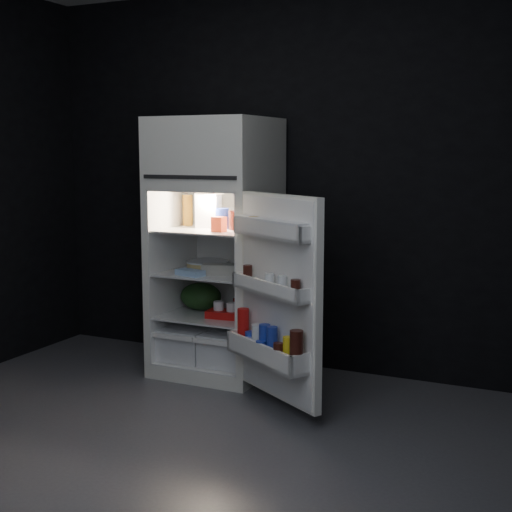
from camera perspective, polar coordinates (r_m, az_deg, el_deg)
The scene contains 17 objects.
floor at distance 3.89m, azimuth -6.41°, elevation -15.26°, with size 4.00×3.40×0.00m, color #525257.
wall_back at distance 5.09m, azimuth 3.43°, elevation 6.07°, with size 4.00×0.00×2.70m, color black.
refrigerator at distance 4.97m, azimuth -3.13°, elevation 1.45°, with size 0.76×0.71×1.78m.
fridge_door at distance 4.20m, azimuth 1.60°, elevation -3.65°, with size 0.71×0.54×1.22m.
milk_jug at distance 4.98m, azimuth -3.83°, elevation 3.66°, with size 0.15×0.15×0.24m, color white.
mayo_jar at distance 4.91m, azimuth -2.74°, elevation 3.02°, with size 0.10×0.10×0.14m, color navy.
jam_jar at distance 4.83m, azimuth -1.68°, elevation 2.87°, with size 0.09×0.09×0.13m, color black.
amber_bottle at distance 5.14m, azimuth -5.49°, elevation 3.68°, with size 0.07×0.07×0.22m, color orange.
small_carton at distance 4.72m, azimuth -2.98°, elevation 2.55°, with size 0.09×0.07×0.10m, color red.
egg_carton at distance 4.83m, azimuth -2.64°, elevation -1.08°, with size 0.29×0.11×0.07m, color gray.
pie at distance 5.12m, azimuth -3.91°, elevation -0.71°, with size 0.30×0.30×0.04m, color tan.
flat_package at distance 4.81m, azimuth -5.29°, elevation -1.34°, with size 0.20×0.10×0.04m, color #88ABD2.
wrapped_pkg at distance 5.05m, azimuth -0.52°, elevation -0.77°, with size 0.13×0.11×0.05m, color #F5F1C9.
produce_bag at distance 5.13m, azimuth -4.44°, elevation -3.23°, with size 0.30×0.26×0.20m, color #193815.
yogurt_tray at distance 4.88m, azimuth -2.39°, elevation -4.69°, with size 0.26×0.14×0.05m, color red.
small_can_red at distance 5.08m, azimuth -1.43°, elevation -3.93°, with size 0.07×0.07×0.09m, color red.
small_can_silver at distance 4.97m, azimuth -0.00°, elevation -4.20°, with size 0.08×0.08×0.09m, color white.
Camera 1 is at (1.88, -3.02, 1.56)m, focal length 50.00 mm.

